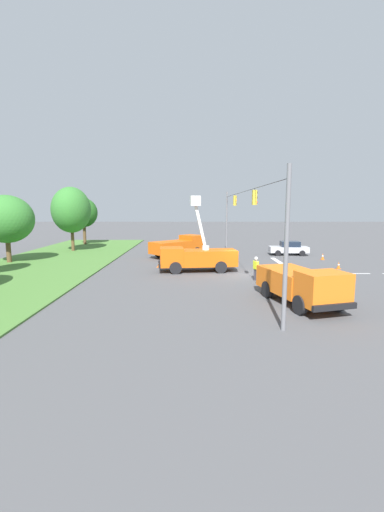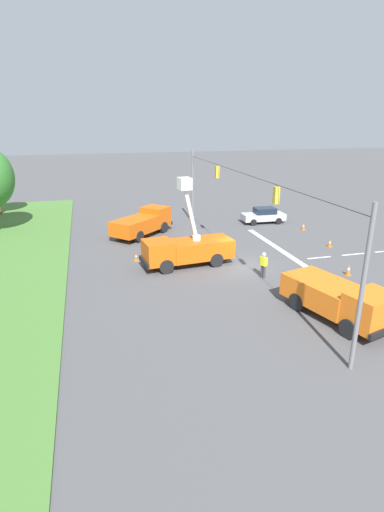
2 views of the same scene
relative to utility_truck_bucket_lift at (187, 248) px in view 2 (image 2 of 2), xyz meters
The scene contains 12 objects.
ground_plane 4.03m from the utility_truck_bucket_lift, 105.46° to the right, with size 200.00×200.00×0.00m, color #4C4C4F.
lane_markings 9.84m from the utility_truck_bucket_lift, 95.97° to the right, with size 17.60×15.25×0.01m.
signal_gantry 4.80m from the utility_truck_bucket_lift, 104.78° to the right, with size 26.20×0.33×7.20m.
utility_truck_bucket_lift is the anchor object (origin of this frame).
utility_truck_support_near 11.46m from the utility_truck_bucket_lift, 150.15° to the right, with size 6.50×3.97×2.18m.
utility_truck_support_far 8.86m from the utility_truck_bucket_lift, 12.24° to the left, with size 6.01×6.18×2.27m.
sedan_silver 14.57m from the utility_truck_bucket_lift, 46.62° to the right, with size 2.09×4.39×1.56m.
road_worker 5.65m from the utility_truck_bucket_lift, 129.65° to the right, with size 0.60×0.38×1.77m.
traffic_cone_foreground_right 14.67m from the utility_truck_bucket_lift, 63.72° to the right, with size 0.36×0.36×0.68m.
traffic_cone_mid_left 4.03m from the utility_truck_bucket_lift, 60.93° to the left, with size 0.36×0.36×0.63m.
traffic_cone_near_bucket 12.64m from the utility_truck_bucket_lift, 84.55° to the right, with size 0.36×0.36×0.65m.
traffic_cone_lane_edge_a 11.20m from the utility_truck_bucket_lift, 114.89° to the right, with size 0.36×0.36×0.79m.
Camera 2 is at (-25.30, 10.31, 10.14)m, focal length 28.00 mm.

